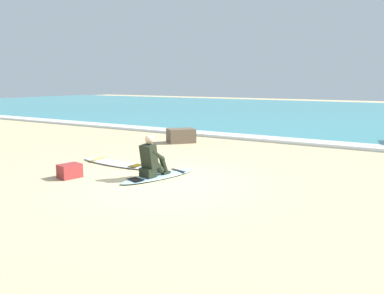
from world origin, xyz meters
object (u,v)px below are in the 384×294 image
(surfboard_main, at_px, (159,176))
(surfer_seated, at_px, (152,160))
(shoreline_rock, at_px, (181,136))
(surfboard_spare_near, at_px, (115,163))
(beach_bag, at_px, (70,171))

(surfboard_main, xyz_separation_m, surfer_seated, (-0.07, -0.19, 0.40))
(surfboard_main, distance_m, shoreline_rock, 5.08)
(surfboard_main, bearing_deg, shoreline_rock, 117.34)
(surfboard_spare_near, bearing_deg, shoreline_rock, 97.25)
(surfboard_main, xyz_separation_m, surfboard_spare_near, (-1.82, 0.51, -0.00))
(surfer_seated, distance_m, beach_bag, 1.92)
(surfboard_main, bearing_deg, surfer_seated, -109.96)
(surfboard_main, relative_size, beach_bag, 4.44)
(surfboard_main, height_order, beach_bag, beach_bag)
(surfer_seated, xyz_separation_m, surfboard_spare_near, (-1.76, 0.70, -0.40))
(surfer_seated, relative_size, beach_bag, 1.97)
(surfboard_main, height_order, shoreline_rock, shoreline_rock)
(shoreline_rock, bearing_deg, surfboard_spare_near, -82.75)
(surfboard_main, height_order, surfboard_spare_near, same)
(surfboard_main, distance_m, surfboard_spare_near, 1.89)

